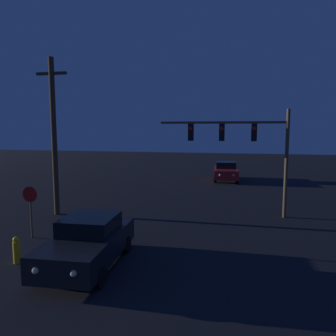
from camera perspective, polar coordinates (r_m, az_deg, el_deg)
car_near at (r=11.48m, az=-13.71°, el=-12.39°), size 2.21×4.61×1.63m
car_far at (r=29.35m, az=10.03°, el=-0.56°), size 2.29×4.63×1.63m
traffic_signal_mast at (r=17.39m, az=13.29°, el=4.45°), size 6.62×0.30×5.54m
stop_sign at (r=14.78m, az=-22.85°, el=-5.56°), size 0.66×0.07×2.19m
utility_pole at (r=18.12m, az=-19.25°, el=5.50°), size 1.66×0.28×8.17m
fire_hydrant at (r=12.57m, az=-24.86°, el=-12.82°), size 0.24×0.24×0.93m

